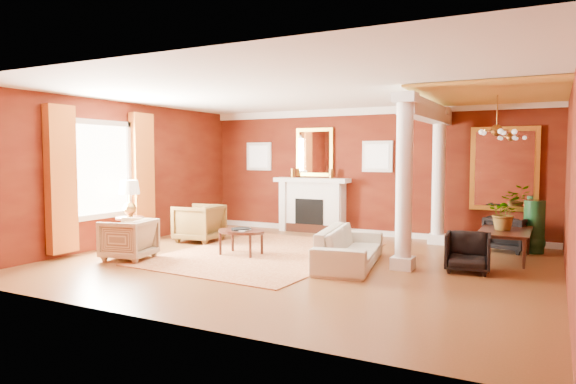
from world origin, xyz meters
The scene contains 27 objects.
ground centered at (0.00, 0.00, 0.00)m, with size 8.00×8.00×0.00m, color brown.
room_shell centered at (0.00, 0.00, 2.02)m, with size 8.04×7.04×2.92m.
fireplace centered at (-1.30, 3.32, 0.65)m, with size 1.85×0.42×1.29m.
overmantel_mirror centered at (-1.30, 3.45, 1.90)m, with size 0.95×0.07×1.15m.
flank_window_left centered at (-2.85, 3.46, 1.80)m, with size 0.70×0.07×0.70m.
flank_window_right centered at (0.25, 3.46, 1.80)m, with size 0.70×0.07×0.70m.
left_window centered at (-3.89, -0.60, 1.42)m, with size 0.21×2.55×2.60m.
column_front centered at (1.70, 0.30, 1.43)m, with size 0.36×0.36×2.80m.
column_back centered at (1.70, 3.00, 1.43)m, with size 0.36×0.36×2.80m.
header_beam centered at (1.70, 1.90, 2.62)m, with size 0.30×3.20×0.32m, color white.
amber_ceiling centered at (2.85, 1.75, 2.87)m, with size 2.30×3.40×0.04m, color #EBB645.
dining_mirror centered at (2.90, 3.45, 1.55)m, with size 1.30×0.07×1.70m.
chandelier centered at (2.90, 1.80, 2.25)m, with size 0.60×0.62×0.75m.
crown_trim centered at (0.00, 3.46, 2.82)m, with size 8.00×0.08×0.16m, color white.
base_trim centered at (0.00, 3.46, 0.06)m, with size 8.00×0.08×0.12m, color white.
rug centered at (-0.90, 0.37, 0.01)m, with size 3.13×4.18×0.02m, color maroon.
sofa centered at (0.84, 0.17, 0.42)m, with size 2.13×0.62×0.83m, color beige.
armchair_leopard centered at (-2.82, 0.93, 0.44)m, with size 0.85×0.80×0.87m, color black.
armchair_stripe centered at (-2.74, -1.16, 0.40)m, with size 0.77×0.72×0.79m, color tan.
coffee_table centered at (-1.22, 0.08, 0.42)m, with size 0.91×0.91×0.46m.
coffee_book centered at (-1.21, 0.03, 0.58)m, with size 0.17×0.02×0.23m, color black.
side_table centered at (-3.47, -0.39, 0.88)m, with size 0.54×0.54×1.34m.
dining_table centered at (3.11, 1.88, 0.41)m, with size 1.49×0.52×0.83m, color black.
dining_chair_near centered at (2.65, 0.58, 0.34)m, with size 0.66×0.62×0.68m, color black.
dining_chair_far centered at (3.05, 2.77, 0.37)m, with size 0.72×0.67×0.74m, color black.
green_urn centered at (3.50, 2.83, 0.39)m, with size 0.42×0.42×1.00m.
potted_plant centered at (3.06, 1.83, 1.07)m, with size 0.55×0.61×0.47m, color #26591E.
Camera 1 is at (3.81, -7.73, 1.81)m, focal length 32.00 mm.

